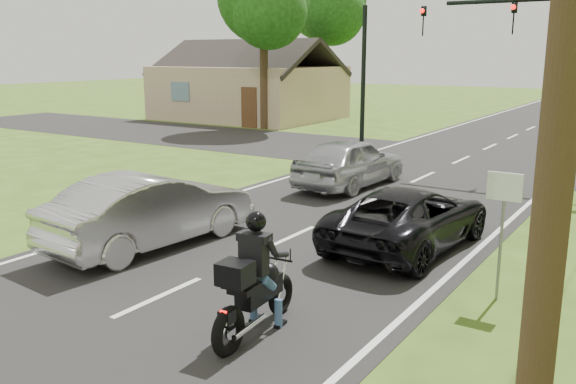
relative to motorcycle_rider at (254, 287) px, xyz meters
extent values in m
plane|color=#365317|center=(-2.12, 0.23, -0.72)|extent=(140.00, 140.00, 0.00)
cube|color=black|center=(-2.12, 10.23, -0.72)|extent=(8.00, 100.00, 0.01)
cube|color=black|center=(-2.12, 16.23, -0.72)|extent=(60.00, 7.00, 0.01)
torus|color=black|center=(-0.07, 0.80, -0.40)|extent=(0.19, 0.65, 0.64)
torus|color=black|center=(0.06, -0.66, -0.40)|extent=(0.22, 0.71, 0.70)
cube|color=black|center=(-0.02, 0.17, -0.11)|extent=(0.35, 0.94, 0.29)
sphere|color=black|center=(-0.04, 0.41, 0.07)|extent=(0.33, 0.33, 0.33)
cube|color=black|center=(0.01, -0.17, 0.07)|extent=(0.38, 0.56, 0.10)
cube|color=#FF0C07|center=(0.07, -0.76, -0.09)|extent=(0.10, 0.04, 0.05)
cylinder|color=silver|center=(0.19, -0.35, -0.42)|extent=(0.16, 0.78, 0.09)
cylinder|color=black|center=(-0.06, 0.60, 0.24)|extent=(0.60, 0.09, 0.03)
cube|color=black|center=(0.04, -0.46, 0.36)|extent=(0.46, 0.43, 0.31)
cube|color=black|center=(0.00, 0.02, 0.48)|extent=(0.41, 0.25, 0.58)
sphere|color=black|center=(-0.01, 0.09, 0.94)|extent=(0.29, 0.29, 0.29)
cylinder|color=navy|center=(-0.25, 0.32, -0.50)|extent=(0.13, 0.13, 0.44)
cylinder|color=navy|center=(0.18, 0.36, -0.50)|extent=(0.13, 0.13, 0.44)
imported|color=black|center=(0.30, 5.04, -0.08)|extent=(2.37, 4.67, 1.27)
imported|color=#B8B8BD|center=(-4.25, 2.20, 0.06)|extent=(2.03, 4.78, 1.53)
imported|color=#A5A7AD|center=(-3.49, 9.67, 0.04)|extent=(1.99, 4.51, 1.51)
imported|color=black|center=(-0.12, 14.23, 4.33)|extent=(0.16, 0.36, 1.00)
imported|color=black|center=(-3.12, 14.23, 4.33)|extent=(0.16, 0.36, 1.00)
sphere|color=#FF0C07|center=(-0.12, 14.05, 4.66)|extent=(0.16, 0.16, 0.16)
sphere|color=#FF0C07|center=(-3.12, 14.05, 4.66)|extent=(0.16, 0.16, 0.16)
cylinder|color=black|center=(-7.32, 18.23, 2.28)|extent=(0.20, 0.20, 6.00)
cylinder|color=slate|center=(2.58, 3.23, 0.28)|extent=(0.05, 0.05, 2.00)
cube|color=silver|center=(2.58, 3.20, 1.18)|extent=(0.55, 0.04, 0.45)
cylinder|color=#332316|center=(-14.12, 20.23, 2.36)|extent=(0.44, 0.44, 6.16)
sphere|color=#15330E|center=(-13.32, 19.59, 5.33)|extent=(3.84, 3.84, 3.84)
cylinder|color=#332316|center=(-16.12, 30.23, 2.64)|extent=(0.44, 0.44, 6.72)
sphere|color=#15330E|center=(-16.12, 30.23, 6.72)|extent=(5.40, 5.40, 5.40)
sphere|color=#15330E|center=(-15.22, 29.51, 5.88)|extent=(4.32, 4.32, 4.32)
cube|color=tan|center=(-18.12, 24.23, 0.88)|extent=(10.00, 8.00, 3.20)
cube|color=black|center=(-18.12, 22.23, 2.98)|extent=(10.20, 4.00, 2.29)
cube|color=black|center=(-18.12, 26.23, 2.98)|extent=(10.20, 4.00, 2.29)
camera|label=1|loc=(4.83, -6.52, 3.22)|focal=38.00mm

